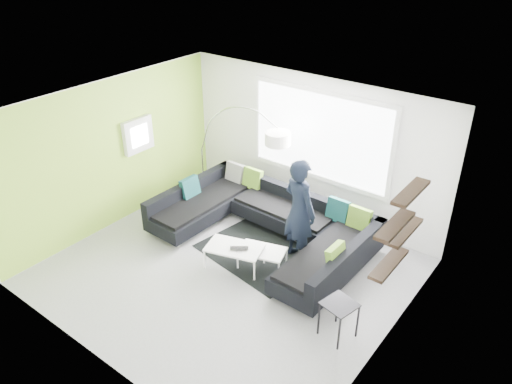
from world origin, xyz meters
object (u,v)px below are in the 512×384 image
arc_lamp (202,149)px  side_table (338,320)px  coffee_table (248,257)px  person (299,211)px  sectional_sofa (261,227)px  laptop (239,250)px

arc_lamp → side_table: size_ratio=3.75×
coffee_table → person: (0.52, 0.73, 0.74)m
arc_lamp → sectional_sofa: bearing=-21.0°
coffee_table → arc_lamp: arc_lamp is taller
sectional_sofa → coffee_table: 0.73m
arc_lamp → side_table: 4.74m
sectional_sofa → side_table: bearing=-26.3°
coffee_table → arc_lamp: size_ratio=0.55×
coffee_table → side_table: size_ratio=2.07×
sectional_sofa → side_table: 2.52m
arc_lamp → side_table: arc_lamp is taller
coffee_table → side_table: 2.06m
side_table → laptop: bearing=171.0°
person → laptop: person is taller
coffee_table → arc_lamp: bearing=131.9°
coffee_table → person: person is taller
sectional_sofa → arc_lamp: arc_lamp is taller
arc_lamp → side_table: (4.28, -1.87, -0.80)m
arc_lamp → person: size_ratio=1.16×
side_table → person: bearing=140.2°
coffee_table → person: bearing=37.9°
side_table → laptop: size_ratio=1.62×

